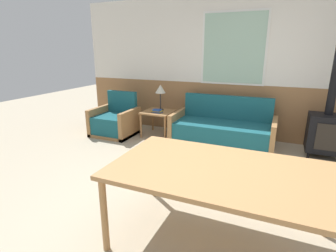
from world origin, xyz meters
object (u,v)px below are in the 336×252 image
couch (222,131)px  armchair (115,122)px  table_lamp (160,90)px  wood_stove (327,124)px  dining_table (224,176)px  side_table (158,115)px

couch → armchair: (-2.16, -0.28, 0.00)m
couch → table_lamp: 1.48m
armchair → wood_stove: wood_stove is taller
dining_table → wood_stove: wood_stove is taller
armchair → side_table: (0.85, 0.30, 0.17)m
wood_stove → armchair: bearing=-174.2°
table_lamp → wood_stove: size_ratio=0.22×
armchair → dining_table: bearing=-57.0°
armchair → table_lamp: size_ratio=1.65×
side_table → wood_stove: wood_stove is taller
wood_stove → table_lamp: bearing=179.6°
couch → table_lamp: (-1.31, 0.13, 0.66)m
side_table → wood_stove: size_ratio=0.25×
wood_stove → side_table: bearing=-178.4°
table_lamp → wood_stove: 2.99m
couch → dining_table: 2.66m
side_table → couch: bearing=-1.1°
table_lamp → dining_table: table_lamp is taller
side_table → wood_stove: bearing=1.6°
side_table → wood_stove: 2.97m
armchair → couch: bearing=-9.4°
table_lamp → couch: bearing=-5.5°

